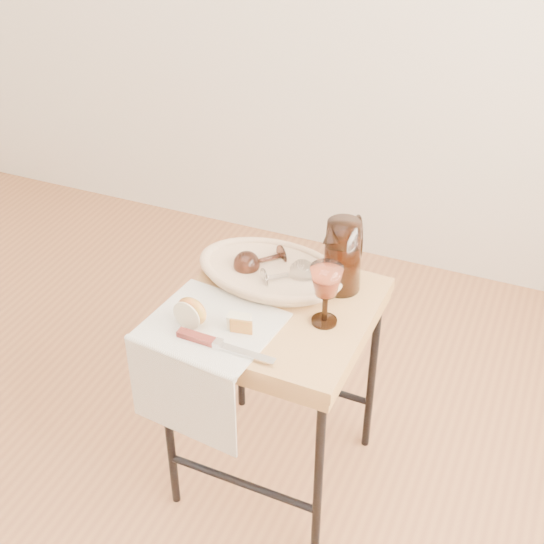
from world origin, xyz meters
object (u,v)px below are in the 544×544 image
at_px(bread_basket, 270,273).
at_px(wine_goblet, 325,295).
at_px(goblet_lying_b, 286,275).
at_px(table_knife, 221,344).
at_px(side_table, 275,395).
at_px(apple_half, 192,311).
at_px(pitcher, 342,256).
at_px(tea_towel, 211,326).
at_px(goblet_lying_a, 262,260).

relative_size(bread_basket, wine_goblet, 2.13).
relative_size(goblet_lying_b, table_knife, 0.45).
xyz_separation_m(side_table, goblet_lying_b, (-0.00, 0.08, 0.36)).
distance_m(bread_basket, apple_half, 0.28).
bearing_deg(goblet_lying_b, table_knife, -140.01).
bearing_deg(side_table, apple_half, -135.93).
xyz_separation_m(side_table, apple_half, (-0.16, -0.15, 0.36)).
bearing_deg(pitcher, bread_basket, 168.99).
height_order(bread_basket, goblet_lying_b, goblet_lying_b).
height_order(side_table, wine_goblet, wine_goblet).
xyz_separation_m(apple_half, table_knife, (0.11, -0.05, -0.03)).
bearing_deg(tea_towel, goblet_lying_b, 69.46).
xyz_separation_m(side_table, tea_towel, (-0.11, -0.14, 0.32)).
distance_m(apple_half, table_knife, 0.12).
distance_m(goblet_lying_b, table_knife, 0.29).
relative_size(side_table, goblet_lying_a, 5.32).
relative_size(goblet_lying_a, apple_half, 1.41).
bearing_deg(apple_half, tea_towel, 24.87).
bearing_deg(apple_half, table_knife, -18.69).
bearing_deg(tea_towel, pitcher, 56.16).
distance_m(side_table, goblet_lying_a, 0.39).
height_order(goblet_lying_b, apple_half, apple_half).
relative_size(goblet_lying_b, pitcher, 0.47).
height_order(bread_basket, pitcher, pitcher).
bearing_deg(goblet_lying_a, side_table, 78.69).
bearing_deg(table_knife, tea_towel, 134.25).
bearing_deg(tea_towel, apple_half, -157.01).
height_order(tea_towel, pitcher, pitcher).
distance_m(tea_towel, goblet_lying_b, 0.25).
height_order(tea_towel, bread_basket, bread_basket).
relative_size(bread_basket, goblet_lying_a, 3.03).
distance_m(side_table, pitcher, 0.46).
height_order(goblet_lying_a, apple_half, goblet_lying_a).
xyz_separation_m(bread_basket, goblet_lying_b, (0.05, -0.02, 0.02)).
bearing_deg(pitcher, goblet_lying_a, 162.90).
bearing_deg(goblet_lying_b, wine_goblet, -73.37).
height_order(tea_towel, table_knife, table_knife).
bearing_deg(goblet_lying_b, side_table, -128.92).
height_order(side_table, goblet_lying_b, goblet_lying_b).
distance_m(goblet_lying_b, wine_goblet, 0.17).
relative_size(side_table, table_knife, 2.50).
height_order(goblet_lying_b, wine_goblet, wine_goblet).
relative_size(tea_towel, goblet_lying_b, 2.73).
bearing_deg(tea_towel, table_knife, -40.99).
xyz_separation_m(bread_basket, apple_half, (-0.10, -0.25, 0.02)).
xyz_separation_m(side_table, goblet_lying_a, (-0.09, 0.12, 0.37)).
xyz_separation_m(goblet_lying_b, apple_half, (-0.16, -0.23, -0.00)).
xyz_separation_m(goblet_lying_a, table_knife, (0.04, -0.33, -0.03)).
relative_size(goblet_lying_a, table_knife, 0.47).
distance_m(tea_towel, bread_basket, 0.25).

